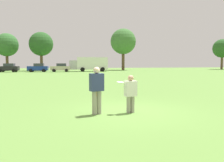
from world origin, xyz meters
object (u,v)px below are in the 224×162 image
at_px(frisbee, 120,82).
at_px(traffic_cone, 97,92).
at_px(player_thrower, 97,88).
at_px(player_defender, 131,92).
at_px(box_truck, 89,64).
at_px(parked_car_near_right, 61,68).
at_px(parked_car_center, 8,68).
at_px(parked_car_mid_right, 38,68).

relative_size(frisbee, traffic_cone, 0.57).
relative_size(player_thrower, player_defender, 1.22).
bearing_deg(frisbee, traffic_cone, 92.46).
bearing_deg(box_truck, parked_car_near_right, -170.90).
xyz_separation_m(parked_car_center, box_truck, (17.04, 0.14, 0.83)).
bearing_deg(player_thrower, parked_car_center, 105.94).
bearing_deg(parked_car_mid_right, box_truck, 2.72).
height_order(player_defender, parked_car_near_right, parked_car_near_right).
bearing_deg(traffic_cone, player_thrower, -98.48).
xyz_separation_m(player_thrower, parked_car_mid_right, (-6.29, 42.62, -0.09)).
bearing_deg(frisbee, player_thrower, -179.45).
height_order(player_defender, box_truck, box_truck).
bearing_deg(parked_car_mid_right, player_defender, -79.87).
height_order(player_thrower, box_truck, box_truck).
xyz_separation_m(player_defender, box_truck, (3.43, 43.15, 0.94)).
relative_size(frisbee, parked_car_center, 0.06).
relative_size(player_defender, parked_car_center, 0.34).
relative_size(parked_car_center, parked_car_near_right, 1.00).
bearing_deg(parked_car_center, frisbee, -72.93).
xyz_separation_m(frisbee, parked_car_near_right, (-2.51, 42.12, -0.28)).
xyz_separation_m(frisbee, parked_car_center, (-13.20, 43.00, -0.28)).
xyz_separation_m(traffic_cone, parked_car_center, (-13.00, 38.21, 0.69)).
bearing_deg(traffic_cone, parked_car_near_right, 93.53).
relative_size(parked_car_mid_right, box_truck, 0.50).
relative_size(player_defender, parked_car_mid_right, 0.34).
bearing_deg(box_truck, parked_car_center, -179.54).
relative_size(player_thrower, traffic_cone, 3.74).
relative_size(player_thrower, frisbee, 6.61).
relative_size(frisbee, parked_car_mid_right, 0.06).
relative_size(parked_car_mid_right, parked_car_near_right, 1.00).
xyz_separation_m(player_thrower, player_defender, (1.33, -0.00, -0.19)).
distance_m(frisbee, parked_car_near_right, 42.20).
xyz_separation_m(player_defender, parked_car_near_right, (-2.92, 42.14, 0.11)).
distance_m(frisbee, traffic_cone, 4.89).
xyz_separation_m(parked_car_center, parked_car_near_right, (10.70, -0.88, 0.00)).
bearing_deg(frisbee, box_truck, 84.92).
distance_m(player_defender, parked_car_center, 45.12).
bearing_deg(parked_car_near_right, parked_car_center, 175.31).
relative_size(player_defender, frisbee, 5.41).
distance_m(player_thrower, parked_car_near_right, 42.16).
bearing_deg(parked_car_center, box_truck, 0.46).
height_order(player_defender, parked_car_center, parked_car_center).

